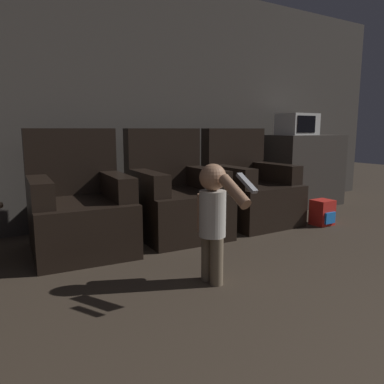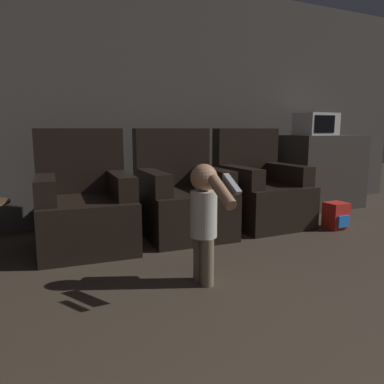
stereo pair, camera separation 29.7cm
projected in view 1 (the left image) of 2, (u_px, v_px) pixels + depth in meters
wall_back at (102, 101)px, 3.84m from camera, size 8.40×0.05×2.60m
armchair_left at (79, 210)px, 3.14m from camera, size 0.84×0.92×1.02m
armchair_middle at (175, 199)px, 3.61m from camera, size 0.82×0.90×1.02m
armchair_right at (249, 191)px, 4.09m from camera, size 0.78×0.86×1.02m
person_toddler at (213, 214)px, 2.42m from camera, size 0.17×0.55×0.79m
toy_backpack at (323, 213)px, 3.98m from camera, size 0.21×0.21×0.27m
kitchen_counter at (302, 170)px, 5.01m from camera, size 1.03×0.61×0.93m
microwave at (297, 124)px, 4.83m from camera, size 0.45×0.37×0.28m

